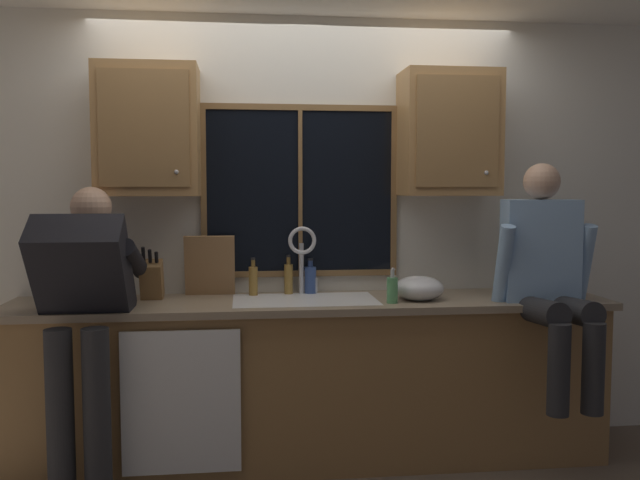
% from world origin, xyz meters
% --- Properties ---
extents(back_wall, '(5.67, 0.12, 2.55)m').
position_xyz_m(back_wall, '(0.00, 0.06, 1.27)').
color(back_wall, silver).
rests_on(back_wall, floor).
extents(window_glass, '(1.10, 0.02, 0.95)m').
position_xyz_m(window_glass, '(-0.04, -0.01, 1.52)').
color(window_glass, black).
extents(window_frame_top, '(1.17, 0.02, 0.04)m').
position_xyz_m(window_frame_top, '(-0.04, -0.02, 2.02)').
color(window_frame_top, brown).
extents(window_frame_bottom, '(1.17, 0.02, 0.04)m').
position_xyz_m(window_frame_bottom, '(-0.04, -0.02, 1.03)').
color(window_frame_bottom, brown).
extents(window_frame_left, '(0.03, 0.02, 0.95)m').
position_xyz_m(window_frame_left, '(-0.60, -0.02, 1.52)').
color(window_frame_left, brown).
extents(window_frame_right, '(0.03, 0.02, 0.95)m').
position_xyz_m(window_frame_right, '(0.53, -0.02, 1.52)').
color(window_frame_right, brown).
extents(window_mullion_center, '(0.02, 0.02, 0.95)m').
position_xyz_m(window_mullion_center, '(-0.04, -0.02, 1.52)').
color(window_mullion_center, brown).
extents(lower_cabinet_run, '(3.27, 0.58, 0.88)m').
position_xyz_m(lower_cabinet_run, '(0.00, -0.29, 0.44)').
color(lower_cabinet_run, olive).
rests_on(lower_cabinet_run, floor).
extents(countertop, '(3.33, 0.62, 0.04)m').
position_xyz_m(countertop, '(0.00, -0.31, 0.90)').
color(countertop, gray).
rests_on(countertop, lower_cabinet_run).
extents(dishwasher_front, '(0.60, 0.02, 0.74)m').
position_xyz_m(dishwasher_front, '(-0.70, -0.61, 0.46)').
color(dishwasher_front, white).
extents(upper_cabinet_left, '(0.55, 0.36, 0.72)m').
position_xyz_m(upper_cabinet_left, '(-0.89, -0.17, 1.86)').
color(upper_cabinet_left, '#A87A47').
extents(upper_cabinet_right, '(0.55, 0.36, 0.72)m').
position_xyz_m(upper_cabinet_right, '(0.82, -0.17, 1.86)').
color(upper_cabinet_right, '#A87A47').
extents(sink, '(0.80, 0.46, 0.21)m').
position_xyz_m(sink, '(-0.04, -0.30, 0.82)').
color(sink, silver).
rests_on(sink, lower_cabinet_run).
extents(faucet, '(0.18, 0.09, 0.40)m').
position_xyz_m(faucet, '(-0.03, -0.12, 1.17)').
color(faucet, silver).
rests_on(faucet, countertop).
extents(person_standing, '(0.53, 0.69, 1.55)m').
position_xyz_m(person_standing, '(-1.16, -0.61, 0.96)').
color(person_standing, '#262628').
rests_on(person_standing, floor).
extents(person_sitting_on_counter, '(0.54, 0.62, 1.26)m').
position_xyz_m(person_sitting_on_counter, '(1.26, -0.57, 1.10)').
color(person_sitting_on_counter, '#262628').
rests_on(person_sitting_on_counter, countertop).
extents(knife_block, '(0.12, 0.18, 0.32)m').
position_xyz_m(knife_block, '(-0.89, -0.19, 1.03)').
color(knife_block, olive).
rests_on(knife_block, countertop).
extents(cutting_board, '(0.29, 0.09, 0.35)m').
position_xyz_m(cutting_board, '(-0.57, -0.09, 1.09)').
color(cutting_board, '#997047').
rests_on(cutting_board, countertop).
extents(mixing_bowl, '(0.28, 0.28, 0.14)m').
position_xyz_m(mixing_bowl, '(0.60, -0.36, 0.98)').
color(mixing_bowl, silver).
rests_on(mixing_bowl, countertop).
extents(soap_dispenser, '(0.06, 0.07, 0.19)m').
position_xyz_m(soap_dispenser, '(0.43, -0.46, 0.99)').
color(soap_dispenser, '#59A566').
rests_on(soap_dispenser, countertop).
extents(bottle_green_glass, '(0.05, 0.05, 0.23)m').
position_xyz_m(bottle_green_glass, '(-0.11, -0.09, 1.02)').
color(bottle_green_glass, olive).
rests_on(bottle_green_glass, countertop).
extents(bottle_tall_clear, '(0.07, 0.07, 0.21)m').
position_xyz_m(bottle_tall_clear, '(0.02, -0.08, 1.01)').
color(bottle_tall_clear, '#334C8C').
rests_on(bottle_tall_clear, countertop).
extents(bottle_amber_small, '(0.05, 0.05, 0.22)m').
position_xyz_m(bottle_amber_small, '(-0.32, -0.11, 1.01)').
color(bottle_amber_small, olive).
rests_on(bottle_amber_small, countertop).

